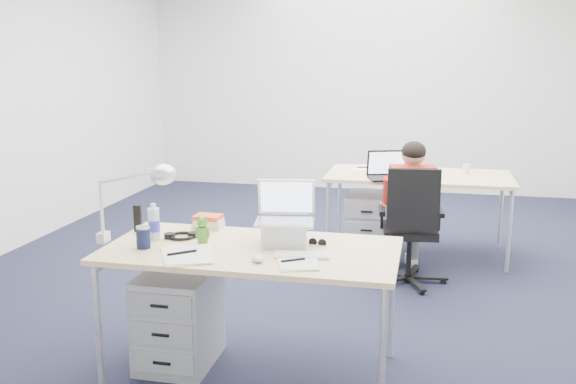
{
  "coord_description": "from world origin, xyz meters",
  "views": [
    {
      "loc": [
        0.72,
        -4.94,
        1.76
      ],
      "look_at": [
        -0.21,
        -0.78,
        0.85
      ],
      "focal_mm": 40.0,
      "sensor_mm": 36.0,
      "label": 1
    }
  ],
  "objects_px": {
    "dark_laptop": "(390,165)",
    "far_cup": "(466,169)",
    "computer_mouse": "(258,258)",
    "seated_person": "(409,209)",
    "silver_laptop": "(285,214)",
    "desk_near": "(251,256)",
    "book_stack": "(208,221)",
    "headphones": "(182,235)",
    "cordless_phone": "(138,218)",
    "bear_figurine": "(202,230)",
    "drawer_pedestal_far": "(369,224)",
    "desk_far": "(419,180)",
    "office_chair": "(409,251)",
    "wireless_keyboard": "(302,255)",
    "water_bottle": "(154,222)",
    "sunglasses": "(318,243)",
    "desk_lamp": "(125,202)",
    "drawer_pedestal_near": "(179,318)",
    "can_koozie": "(143,237)"
  },
  "relations": [
    {
      "from": "headphones",
      "to": "far_cup",
      "type": "height_order",
      "value": "far_cup"
    },
    {
      "from": "bear_figurine",
      "to": "far_cup",
      "type": "xyz_separation_m",
      "value": [
        1.54,
        2.54,
        -0.04
      ]
    },
    {
      "from": "headphones",
      "to": "cordless_phone",
      "type": "xyz_separation_m",
      "value": [
        -0.3,
        0.07,
        0.06
      ]
    },
    {
      "from": "water_bottle",
      "to": "bear_figurine",
      "type": "xyz_separation_m",
      "value": [
        0.29,
        -0.01,
        -0.03
      ]
    },
    {
      "from": "office_chair",
      "to": "book_stack",
      "type": "xyz_separation_m",
      "value": [
        -1.18,
        -1.29,
        0.5
      ]
    },
    {
      "from": "dark_laptop",
      "to": "book_stack",
      "type": "bearing_deg",
      "value": -136.12
    },
    {
      "from": "sunglasses",
      "to": "desk_near",
      "type": "bearing_deg",
      "value": -148.58
    },
    {
      "from": "computer_mouse",
      "to": "seated_person",
      "type": "bearing_deg",
      "value": 46.54
    },
    {
      "from": "drawer_pedestal_near",
      "to": "desk_far",
      "type": "bearing_deg",
      "value": 62.08
    },
    {
      "from": "dark_laptop",
      "to": "far_cup",
      "type": "bearing_deg",
      "value": 13.96
    },
    {
      "from": "drawer_pedestal_far",
      "to": "book_stack",
      "type": "xyz_separation_m",
      "value": [
        -0.8,
        -2.02,
        0.49
      ]
    },
    {
      "from": "desk_near",
      "to": "seated_person",
      "type": "height_order",
      "value": "seated_person"
    },
    {
      "from": "bear_figurine",
      "to": "sunglasses",
      "type": "height_order",
      "value": "bear_figurine"
    },
    {
      "from": "drawer_pedestal_far",
      "to": "cordless_phone",
      "type": "xyz_separation_m",
      "value": [
        -1.18,
        -2.19,
        0.54
      ]
    },
    {
      "from": "headphones",
      "to": "can_koozie",
      "type": "height_order",
      "value": "can_koozie"
    },
    {
      "from": "headphones",
      "to": "far_cup",
      "type": "relative_size",
      "value": 2.31
    },
    {
      "from": "wireless_keyboard",
      "to": "cordless_phone",
      "type": "distance_m",
      "value": 1.09
    },
    {
      "from": "book_stack",
      "to": "bear_figurine",
      "type": "bearing_deg",
      "value": -75.83
    },
    {
      "from": "desk_near",
      "to": "book_stack",
      "type": "xyz_separation_m",
      "value": [
        -0.37,
        0.35,
        0.09
      ]
    },
    {
      "from": "wireless_keyboard",
      "to": "cordless_phone",
      "type": "height_order",
      "value": "cordless_phone"
    },
    {
      "from": "office_chair",
      "to": "drawer_pedestal_near",
      "type": "relative_size",
      "value": 1.72
    },
    {
      "from": "drawer_pedestal_far",
      "to": "sunglasses",
      "type": "xyz_separation_m",
      "value": [
        -0.08,
        -2.23,
        0.47
      ]
    },
    {
      "from": "drawer_pedestal_far",
      "to": "dark_laptop",
      "type": "distance_m",
      "value": 0.64
    },
    {
      "from": "silver_laptop",
      "to": "dark_laptop",
      "type": "relative_size",
      "value": 1.0
    },
    {
      "from": "headphones",
      "to": "drawer_pedestal_near",
      "type": "bearing_deg",
      "value": -110.27
    },
    {
      "from": "drawer_pedestal_far",
      "to": "headphones",
      "type": "xyz_separation_m",
      "value": [
        -0.87,
        -2.26,
        0.47
      ]
    },
    {
      "from": "desk_near",
      "to": "water_bottle",
      "type": "distance_m",
      "value": 0.6
    },
    {
      "from": "book_stack",
      "to": "office_chair",
      "type": "bearing_deg",
      "value": 47.66
    },
    {
      "from": "seated_person",
      "to": "headphones",
      "type": "relative_size",
      "value": 5.59
    },
    {
      "from": "desk_near",
      "to": "desk_lamp",
      "type": "bearing_deg",
      "value": -173.81
    },
    {
      "from": "headphones",
      "to": "sunglasses",
      "type": "xyz_separation_m",
      "value": [
        0.79,
        0.04,
        -0.0
      ]
    },
    {
      "from": "silver_laptop",
      "to": "water_bottle",
      "type": "relative_size",
      "value": 1.62
    },
    {
      "from": "wireless_keyboard",
      "to": "headphones",
      "type": "relative_size",
      "value": 1.44
    },
    {
      "from": "silver_laptop",
      "to": "headphones",
      "type": "relative_size",
      "value": 1.72
    },
    {
      "from": "water_bottle",
      "to": "bear_figurine",
      "type": "bearing_deg",
      "value": -2.05
    },
    {
      "from": "office_chair",
      "to": "headphones",
      "type": "distance_m",
      "value": 2.04
    },
    {
      "from": "seated_person",
      "to": "wireless_keyboard",
      "type": "relative_size",
      "value": 3.89
    },
    {
      "from": "desk_far",
      "to": "bear_figurine",
      "type": "height_order",
      "value": "bear_figurine"
    },
    {
      "from": "office_chair",
      "to": "can_koozie",
      "type": "bearing_deg",
      "value": -134.17
    },
    {
      "from": "desk_near",
      "to": "bear_figurine",
      "type": "xyz_separation_m",
      "value": [
        -0.29,
        0.02,
        0.13
      ]
    },
    {
      "from": "seated_person",
      "to": "headphones",
      "type": "distance_m",
      "value": 2.11
    },
    {
      "from": "water_bottle",
      "to": "sunglasses",
      "type": "distance_m",
      "value": 0.93
    },
    {
      "from": "desk_near",
      "to": "sunglasses",
      "type": "relative_size",
      "value": 15.71
    },
    {
      "from": "drawer_pedestal_far",
      "to": "sunglasses",
      "type": "height_order",
      "value": "sunglasses"
    },
    {
      "from": "sunglasses",
      "to": "desk_lamp",
      "type": "distance_m",
      "value": 1.09
    },
    {
      "from": "drawer_pedestal_far",
      "to": "cordless_phone",
      "type": "relative_size",
      "value": 3.4
    },
    {
      "from": "desk_lamp",
      "to": "drawer_pedestal_near",
      "type": "bearing_deg",
      "value": 39.83
    },
    {
      "from": "desk_near",
      "to": "far_cup",
      "type": "height_order",
      "value": "far_cup"
    },
    {
      "from": "bear_figurine",
      "to": "silver_laptop",
      "type": "bearing_deg",
      "value": 21.29
    },
    {
      "from": "water_bottle",
      "to": "desk_near",
      "type": "bearing_deg",
      "value": -3.15
    }
  ]
}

